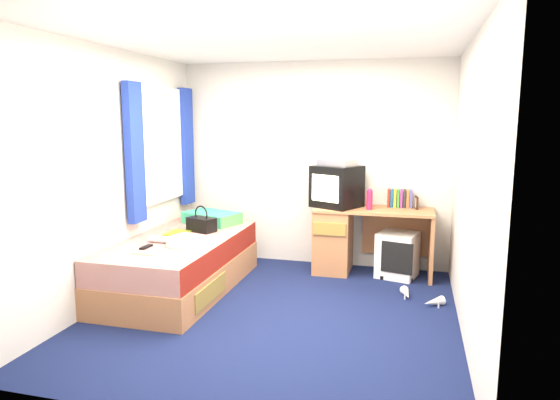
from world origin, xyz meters
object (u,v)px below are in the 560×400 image
(vcr, at_px, (337,162))
(crt_tv, at_px, (337,186))
(pink_water_bottle, at_px, (369,200))
(pillow, at_px, (212,218))
(colour_swatch_fan, at_px, (144,254))
(bed, at_px, (180,264))
(storage_cube, at_px, (397,255))
(desk, at_px, (349,237))
(magazine, at_px, (178,233))
(towel, at_px, (187,242))
(remote_control, at_px, (146,247))
(handbag, at_px, (201,224))
(water_bottle, at_px, (159,239))
(white_heels, at_px, (420,298))
(picture_frame, at_px, (416,203))
(aerosol_can, at_px, (369,200))

(vcr, bearing_deg, crt_tv, -93.13)
(crt_tv, bearing_deg, pink_water_bottle, 14.39)
(pillow, bearing_deg, colour_swatch_fan, -92.89)
(bed, distance_m, colour_swatch_fan, 0.69)
(storage_cube, bearing_deg, desk, -169.30)
(crt_tv, height_order, vcr, vcr)
(magazine, bearing_deg, towel, -55.05)
(bed, relative_size, pillow, 3.28)
(remote_control, bearing_deg, vcr, 46.32)
(handbag, distance_m, water_bottle, 0.60)
(storage_cube, height_order, white_heels, storage_cube)
(water_bottle, bearing_deg, crt_tv, 39.59)
(bed, bearing_deg, water_bottle, -118.17)
(desk, relative_size, picture_frame, 9.29)
(towel, height_order, water_bottle, towel)
(remote_control, bearing_deg, bed, 75.23)
(bed, height_order, remote_control, remote_control)
(crt_tv, distance_m, colour_swatch_fan, 2.29)
(crt_tv, bearing_deg, remote_control, -109.52)
(aerosol_can, bearing_deg, crt_tv, -171.74)
(magazine, distance_m, remote_control, 0.62)
(desk, relative_size, storage_cube, 2.60)
(desk, bearing_deg, pink_water_bottle, -20.08)
(storage_cube, bearing_deg, bed, -139.35)
(pillow, distance_m, magazine, 0.59)
(magazine, bearing_deg, bed, -59.29)
(storage_cube, xyz_separation_m, aerosol_can, (-0.34, 0.09, 0.58))
(bed, height_order, crt_tv, crt_tv)
(vcr, bearing_deg, magazine, -126.80)
(bed, height_order, desk, desk)
(storage_cube, distance_m, crt_tv, 1.01)
(pink_water_bottle, distance_m, water_bottle, 2.28)
(storage_cube, relative_size, magazine, 1.78)
(desk, distance_m, crt_tv, 0.60)
(pillow, height_order, storage_cube, pillow)
(desk, bearing_deg, bed, -146.01)
(water_bottle, xyz_separation_m, remote_control, (-0.02, -0.21, -0.03))
(magazine, distance_m, water_bottle, 0.41)
(handbag, bearing_deg, white_heels, 19.33)
(handbag, height_order, remote_control, handbag)
(pink_water_bottle, relative_size, aerosol_can, 1.26)
(pink_water_bottle, bearing_deg, vcr, 166.85)
(water_bottle, relative_size, white_heels, 0.47)
(water_bottle, bearing_deg, aerosol_can, 34.96)
(remote_control, xyz_separation_m, white_heels, (2.50, 0.70, -0.51))
(bed, xyz_separation_m, magazine, (-0.12, 0.19, 0.28))
(aerosol_can, distance_m, magazine, 2.13)
(pink_water_bottle, relative_size, colour_swatch_fan, 0.95)
(magazine, height_order, white_heels, magazine)
(crt_tv, distance_m, picture_frame, 0.90)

